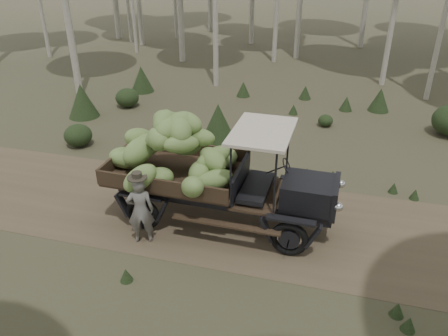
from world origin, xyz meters
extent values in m
plane|color=#473D2B|center=(0.00, 0.00, 0.00)|extent=(120.00, 120.00, 0.00)
cube|color=brown|center=(0.00, 0.00, 0.00)|extent=(70.00, 4.00, 0.01)
cube|color=black|center=(-0.04, -0.19, 1.12)|extent=(1.14, 1.09, 0.62)
cube|color=black|center=(0.58, -0.20, 1.12)|extent=(0.13, 1.13, 0.70)
cube|color=black|center=(-1.61, -0.16, 1.24)|extent=(0.12, 1.57, 0.62)
cube|color=#38281C|center=(-3.18, -0.13, 1.12)|extent=(3.18, 2.08, 0.09)
cube|color=#38281C|center=(-3.16, 0.88, 1.33)|extent=(3.15, 0.13, 0.36)
cube|color=#38281C|center=(-3.20, -1.14, 1.33)|extent=(3.15, 0.13, 0.36)
cube|color=#38281C|center=(-4.75, -0.10, 1.33)|extent=(0.11, 2.02, 0.36)
cube|color=beige|center=(-1.13, -0.17, 2.49)|extent=(1.33, 1.93, 0.07)
cube|color=black|center=(-1.99, 0.27, 0.70)|extent=(5.17, 0.21, 0.20)
cube|color=black|center=(-2.01, -0.58, 0.70)|extent=(5.17, 0.21, 0.20)
torus|color=black|center=(-0.24, 0.71, 0.43)|extent=(0.86, 0.17, 0.85)
torus|color=black|center=(-0.28, -1.09, 0.43)|extent=(0.86, 0.17, 0.85)
torus|color=black|center=(-3.73, 0.78, 0.43)|extent=(0.86, 0.17, 0.85)
torus|color=black|center=(-3.76, -1.02, 0.43)|extent=(0.86, 0.17, 0.85)
sphere|color=beige|center=(0.68, 0.30, 1.18)|extent=(0.20, 0.20, 0.20)
sphere|color=beige|center=(0.66, -0.71, 1.18)|extent=(0.20, 0.20, 0.20)
ellipsoid|color=olive|center=(-2.31, 0.48, 1.36)|extent=(1.08, 0.73, 0.58)
ellipsoid|color=olive|center=(-4.01, -0.40, 1.78)|extent=(1.01, 1.20, 0.86)
ellipsoid|color=olive|center=(-3.50, -0.35, 2.07)|extent=(0.84, 0.87, 0.61)
ellipsoid|color=olive|center=(-3.28, -0.24, 2.36)|extent=(0.63, 0.97, 0.56)
ellipsoid|color=olive|center=(-3.36, -0.87, 1.35)|extent=(0.96, 0.67, 0.75)
ellipsoid|color=olive|center=(-3.98, -0.07, 1.79)|extent=(0.91, 0.78, 0.57)
ellipsoid|color=olive|center=(-2.91, -0.49, 2.11)|extent=(0.95, 0.90, 0.50)
ellipsoid|color=olive|center=(-3.07, -0.11, 2.43)|extent=(0.88, 0.95, 0.65)
ellipsoid|color=olive|center=(-2.09, -0.73, 1.42)|extent=(1.12, 0.88, 0.70)
ellipsoid|color=olive|center=(-4.22, 0.10, 1.84)|extent=(0.99, 1.11, 0.83)
ellipsoid|color=olive|center=(-3.33, -0.08, 2.11)|extent=(1.00, 0.88, 0.59)
ellipsoid|color=olive|center=(-3.41, 0.00, 2.41)|extent=(0.97, 0.71, 0.71)
ellipsoid|color=olive|center=(-4.53, -0.11, 1.37)|extent=(1.12, 1.04, 0.79)
ellipsoid|color=olive|center=(-2.22, -0.32, 1.74)|extent=(1.00, 0.94, 0.60)
ellipsoid|color=olive|center=(-3.45, -0.44, 2.17)|extent=(0.92, 1.08, 0.69)
ellipsoid|color=olive|center=(-3.24, -0.12, 2.34)|extent=(0.73, 1.11, 0.77)
ellipsoid|color=olive|center=(-2.06, 0.41, 1.43)|extent=(0.43, 0.76, 0.43)
ellipsoid|color=olive|center=(-2.23, -0.23, 1.75)|extent=(1.00, 0.96, 0.66)
ellipsoid|color=olive|center=(-3.28, -0.13, 2.09)|extent=(0.81, 0.89, 0.55)
ellipsoid|color=olive|center=(-3.42, -0.20, 2.47)|extent=(0.55, 0.90, 0.70)
ellipsoid|color=olive|center=(-2.46, -0.46, 1.43)|extent=(0.63, 0.84, 0.61)
ellipsoid|color=olive|center=(-3.89, 0.09, 1.83)|extent=(0.91, 1.05, 0.55)
ellipsoid|color=olive|center=(-3.40, -0.11, 2.09)|extent=(1.03, 0.90, 0.64)
ellipsoid|color=olive|center=(-3.02, -0.28, 2.35)|extent=(0.87, 1.07, 0.81)
ellipsoid|color=olive|center=(-4.46, -0.24, 1.41)|extent=(1.02, 0.68, 0.58)
ellipsoid|color=olive|center=(-3.07, 0.13, 1.83)|extent=(1.03, 0.81, 0.67)
ellipsoid|color=olive|center=(-2.69, 0.02, 2.09)|extent=(0.95, 0.55, 0.50)
ellipsoid|color=olive|center=(-2.94, 0.03, 2.42)|extent=(0.94, 0.71, 0.64)
ellipsoid|color=olive|center=(-3.65, -1.19, 1.51)|extent=(1.07, 1.00, 0.85)
ellipsoid|color=olive|center=(-2.41, -1.22, 1.48)|extent=(0.90, 1.02, 0.79)
imported|color=#63605A|center=(-3.58, -1.45, 0.83)|extent=(0.71, 0.59, 1.65)
cylinder|color=#2D2920|center=(-3.58, -1.45, 1.67)|extent=(0.57, 0.57, 0.02)
cylinder|color=#2D2920|center=(-3.58, -1.45, 1.73)|extent=(0.29, 0.29, 0.13)
cone|color=#233319|center=(-9.19, 5.29, 0.65)|extent=(1.18, 1.18, 1.31)
ellipsoid|color=#233319|center=(0.03, 6.75, 0.22)|extent=(0.55, 0.55, 0.44)
cone|color=#233319|center=(-3.50, 4.58, 0.64)|extent=(1.16, 1.16, 1.29)
cone|color=#233319|center=(-1.28, 7.70, 0.20)|extent=(0.37, 0.37, 0.41)
cone|color=#233319|center=(-3.71, 9.35, 0.33)|extent=(0.60, 0.60, 0.67)
ellipsoid|color=#233319|center=(-8.03, 6.76, 0.39)|extent=(0.96, 0.96, 0.76)
cone|color=#233319|center=(0.72, 8.69, 0.29)|extent=(0.53, 0.53, 0.58)
ellipsoid|color=#233319|center=(-4.49, 3.21, 0.23)|extent=(0.57, 0.57, 0.45)
cone|color=#233319|center=(-8.31, 8.82, 0.58)|extent=(1.04, 1.04, 1.16)
cone|color=#233319|center=(-1.03, 9.71, 0.29)|extent=(0.53, 0.53, 0.59)
ellipsoid|color=#233319|center=(-7.88, 2.81, 0.38)|extent=(0.92, 0.92, 0.74)
cone|color=#233319|center=(2.00, 9.00, 0.47)|extent=(0.84, 0.84, 0.94)
cone|color=#233319|center=(-0.33, 2.14, 0.15)|extent=(0.27, 0.27, 0.30)
cone|color=#233319|center=(2.08, -2.62, 0.15)|extent=(0.27, 0.27, 0.30)
cone|color=#233319|center=(-4.52, 2.26, 0.15)|extent=(0.27, 0.27, 0.30)
cone|color=#233319|center=(0.49, 2.64, 0.15)|extent=(0.27, 0.27, 0.30)
cone|color=#233319|center=(-3.35, -2.78, 0.15)|extent=(0.27, 0.27, 0.30)
cone|color=#233319|center=(-3.73, 2.21, 0.15)|extent=(0.27, 0.27, 0.30)
cone|color=#233319|center=(2.15, 2.35, 0.15)|extent=(0.27, 0.27, 0.30)
cone|color=#233319|center=(-1.87, 2.16, 0.15)|extent=(0.27, 0.27, 0.30)
cone|color=#233319|center=(0.06, 2.38, 0.15)|extent=(0.27, 0.27, 0.30)
cone|color=#233319|center=(2.68, 2.14, 0.15)|extent=(0.27, 0.27, 0.30)
cone|color=#233319|center=(-0.24, 2.58, 0.15)|extent=(0.27, 0.27, 0.30)
cone|color=#233319|center=(1.91, -2.32, 0.15)|extent=(0.27, 0.27, 0.30)
cone|color=#233319|center=(-0.30, 2.27, 0.15)|extent=(0.27, 0.27, 0.30)
camera|label=1|loc=(0.37, -8.85, 6.21)|focal=35.00mm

